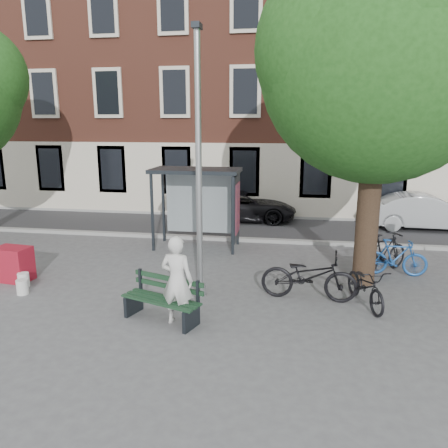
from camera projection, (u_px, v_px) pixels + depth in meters
name	position (u px, v px, depth m)	size (l,w,h in m)	color
ground	(200.00, 295.00, 10.56)	(90.00, 90.00, 0.00)	#4C4C4F
road	(238.00, 227.00, 17.29)	(40.00, 4.00, 0.01)	#28282B
curb_near	(231.00, 239.00, 15.35)	(40.00, 0.25, 0.12)	gray
curb_far	(244.00, 216.00, 19.20)	(40.00, 0.25, 0.12)	gray
building_row	(255.00, 61.00, 21.46)	(30.00, 8.00, 14.00)	brown
lamppost	(199.00, 180.00, 9.93)	(0.28, 0.35, 6.11)	#9EA0A3
tree_right	(382.00, 53.00, 9.98)	(5.76, 5.60, 8.20)	black
bus_shelter	(208.00, 190.00, 14.17)	(2.85, 1.45, 2.62)	#1E2328
painter	(177.00, 281.00, 8.85)	(0.68, 0.45, 1.87)	silver
bench	(163.00, 301.00, 9.13)	(1.83, 1.11, 0.90)	#1E2328
bike_a	(309.00, 276.00, 10.14)	(0.77, 2.21, 1.16)	black
bike_b	(395.00, 258.00, 11.78)	(0.47, 1.68, 1.01)	#1B4C97
bike_c	(366.00, 286.00, 9.84)	(0.62, 1.79, 0.94)	black
bike_d	(384.00, 253.00, 12.01)	(0.53, 1.88, 1.13)	black
car_dark	(243.00, 206.00, 18.40)	(2.06, 4.47, 1.24)	black
car_silver	(425.00, 212.00, 16.87)	(1.47, 4.21, 1.39)	#AAAEB2
red_stand	(13.00, 264.00, 11.42)	(0.90, 0.60, 0.90)	maroon
bucket_a	(22.00, 287.00, 10.56)	(0.28, 0.28, 0.36)	silver
bucket_c	(24.00, 280.00, 11.03)	(0.28, 0.28, 0.36)	white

